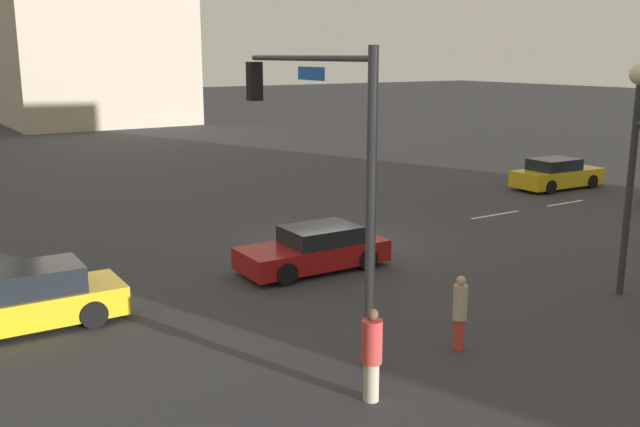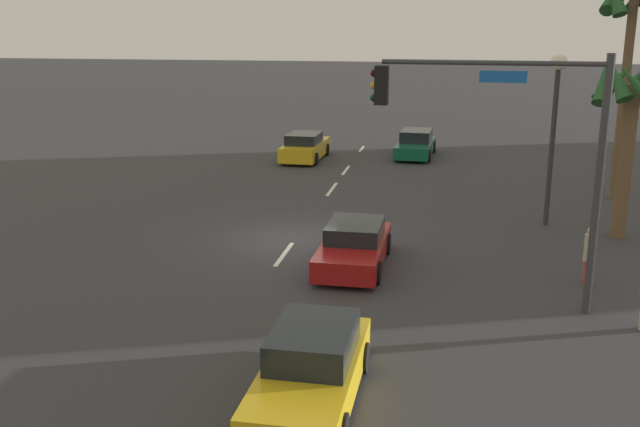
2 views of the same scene
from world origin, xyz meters
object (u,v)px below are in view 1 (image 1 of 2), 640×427
Objects in this scene: car_0 at (557,174)px; pedestrian_1 at (460,311)px; pedestrian_0 at (372,353)px; streetlamp at (635,134)px; car_2 at (24,301)px; car_3 at (315,250)px; traffic_signal at (322,143)px.

pedestrian_1 is at bearing 33.90° from car_0.
pedestrian_1 is (-2.93, -0.83, -0.05)m from pedestrian_0.
pedestrian_0 is (9.05, 1.22, -3.28)m from streetlamp.
pedestrian_1 is (16.91, 11.36, 0.22)m from car_0.
car_0 is at bearing -146.10° from pedestrian_1.
car_2 is 1.04× the size of car_3.
car_0 is 20.37m from pedestrian_1.
car_0 is 21.34m from traffic_signal.
pedestrian_0 reaches higher than car_0.
car_2 is 8.49m from pedestrian_0.
car_0 is 1.00× the size of car_2.
pedestrian_0 is 3.05m from pedestrian_1.
pedestrian_1 is at bearing -164.22° from pedestrian_0.
car_3 is 6.23m from traffic_signal.
car_3 is 2.67× the size of pedestrian_1.
traffic_signal is 4.67m from pedestrian_0.
car_2 reaches higher than car_0.
streetlamp is at bearing 45.48° from car_0.
traffic_signal is (18.94, 9.12, 3.67)m from car_0.
car_3 is at bearing -47.50° from streetlamp.
pedestrian_0 is (0.91, 3.07, -3.41)m from traffic_signal.
streetlamp is at bearing -172.34° from pedestrian_0.
car_2 is at bearing -36.14° from traffic_signal.
streetlamp reaches higher than pedestrian_0.
car_3 is at bearing -178.08° from car_2.
pedestrian_0 reaches higher than car_2.
car_2 is at bearing -23.30° from streetlamp.
car_2 reaches higher than car_3.
car_0 is at bearing -163.70° from car_3.
streetlamp is (10.79, 10.97, 3.55)m from car_0.
car_2 is 2.58× the size of pedestrian_0.
pedestrian_1 is (-2.03, 2.24, -3.46)m from traffic_signal.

